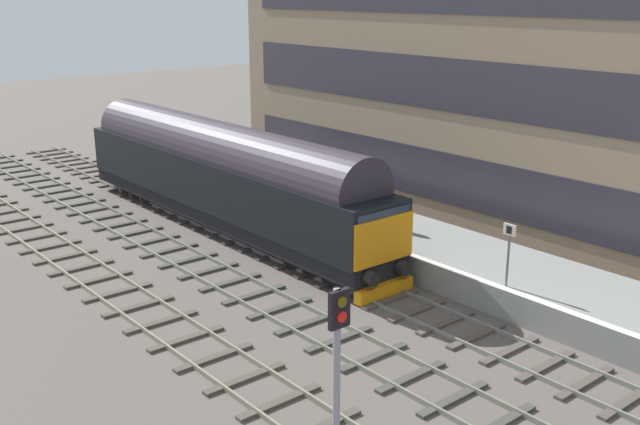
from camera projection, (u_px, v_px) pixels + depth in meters
ground_plane at (355, 285)px, 26.37m from camera, size 140.00×140.00×0.00m
track_main at (355, 284)px, 26.35m from camera, size 2.50×60.00×0.15m
track_adjacent_west at (280, 308)px, 24.33m from camera, size 2.50×60.00×0.15m
track_adjacent_far_west at (186, 339)px, 22.20m from camera, size 2.50×60.00×0.15m
station_platform at (425, 250)px, 28.43m from camera, size 4.00×44.00×1.01m
station_building at (556, 42)px, 30.02m from camera, size 5.41×35.58×15.89m
diesel_locomotive at (222, 173)px, 31.89m from camera, size 2.74×20.12×4.68m
signal_post_near at (337, 388)px, 13.54m from camera, size 0.44×0.22×5.00m
platform_number_sign at (509, 246)px, 23.23m from camera, size 0.10×0.44×2.05m
waiting_passenger at (388, 203)px, 29.24m from camera, size 0.41×0.50×1.64m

